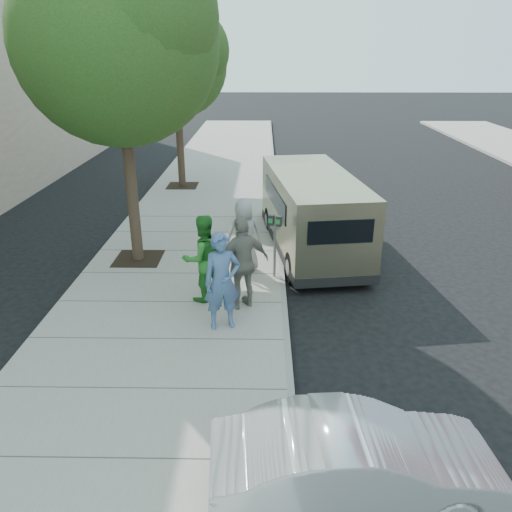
# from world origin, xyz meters

# --- Properties ---
(ground) EXTENTS (120.00, 120.00, 0.00)m
(ground) POSITION_xyz_m (0.00, 0.00, 0.00)
(ground) COLOR black
(ground) RESTS_ON ground
(sidewalk) EXTENTS (5.00, 60.00, 0.15)m
(sidewalk) POSITION_xyz_m (-1.00, 0.00, 0.07)
(sidewalk) COLOR gray
(sidewalk) RESTS_ON ground
(curb_face) EXTENTS (0.12, 60.00, 0.16)m
(curb_face) POSITION_xyz_m (1.44, 0.00, 0.07)
(curb_face) COLOR gray
(curb_face) RESTS_ON ground
(tree_near) EXTENTS (4.62, 4.60, 7.53)m
(tree_near) POSITION_xyz_m (-2.25, 2.40, 5.55)
(tree_near) COLOR black
(tree_near) RESTS_ON sidewalk
(tree_far) EXTENTS (3.92, 3.80, 6.49)m
(tree_far) POSITION_xyz_m (-2.25, 10.00, 4.88)
(tree_far) COLOR black
(tree_far) RESTS_ON sidewalk
(parking_meter) EXTENTS (0.33, 0.22, 1.54)m
(parking_meter) POSITION_xyz_m (1.25, 1.36, 1.26)
(parking_meter) COLOR gray
(parking_meter) RESTS_ON sidewalk
(van) EXTENTS (2.71, 6.09, 2.18)m
(van) POSITION_xyz_m (2.29, 3.45, 1.16)
(van) COLOR tan
(van) RESTS_ON ground
(sedan) EXTENTS (3.66, 1.52, 1.18)m
(sedan) POSITION_xyz_m (2.13, -4.99, 0.59)
(sedan) COLOR silver
(sedan) RESTS_ON ground
(person_officer) EXTENTS (0.82, 0.65, 1.96)m
(person_officer) POSITION_xyz_m (0.20, -1.01, 1.13)
(person_officer) COLOR #476897
(person_officer) RESTS_ON sidewalk
(person_green_shirt) EXTENTS (1.17, 1.08, 1.92)m
(person_green_shirt) POSITION_xyz_m (-0.30, 0.16, 1.11)
(person_green_shirt) COLOR #297E29
(person_green_shirt) RESTS_ON sidewalk
(person_gray_shirt) EXTENTS (0.99, 0.75, 1.82)m
(person_gray_shirt) POSITION_xyz_m (0.52, 1.72, 1.06)
(person_gray_shirt) COLOR #9A9A9C
(person_gray_shirt) RESTS_ON sidewalk
(person_striped_polo) EXTENTS (1.26, 0.99, 2.00)m
(person_striped_polo) POSITION_xyz_m (0.56, -0.16, 1.15)
(person_striped_polo) COLOR gray
(person_striped_polo) RESTS_ON sidewalk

